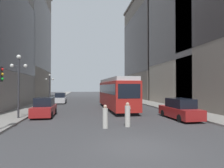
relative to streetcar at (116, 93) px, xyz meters
The scene contains 15 objects.
ground_plane 15.07m from the streetcar, 96.93° to the right, with size 200.00×200.00×0.00m, color #38383A.
sidewalk_left 27.47m from the streetcar, 113.18° to the left, with size 3.26×120.00×0.15m, color gray.
sidewalk_right 26.27m from the streetcar, 74.08° to the left, with size 3.26×120.00×0.15m, color gray.
streetcar is the anchor object (origin of this frame).
transit_bus 19.21m from the streetcar, 80.71° to the left, with size 3.04×12.14×3.45m.
parked_car_left_near 12.78m from the streetcar, 128.15° to the left, with size 1.91×4.28×1.82m.
parked_car_left_mid 9.19m from the streetcar, 149.67° to the right, with size 1.90×4.24×1.82m.
parked_car_right_far 9.17m from the streetcar, 62.07° to the right, with size 1.92×4.88×1.82m.
pedestrian_crossing_near 11.04m from the streetcar, 104.57° to the right, with size 0.36×0.36×1.61m.
pedestrian_crossing_far 10.50m from the streetcar, 96.13° to the right, with size 0.39×0.39×1.74m.
lamp_post_left_near 11.59m from the streetcar, 148.26° to the right, with size 1.41×0.36×5.50m.
lamp_post_left_far 14.45m from the streetcar, 132.69° to the left, with size 1.41×0.36×4.92m.
building_left_corner 30.32m from the streetcar, 133.97° to the left, with size 14.54×19.72×27.04m.
building_right_midblock 18.95m from the streetcar, 17.03° to the left, with size 10.92×14.83×27.49m.
building_right_far 29.32m from the streetcar, 54.83° to the left, with size 14.36×20.35×25.17m.
Camera 1 is at (-2.65, -8.64, 2.85)m, focal length 30.11 mm.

